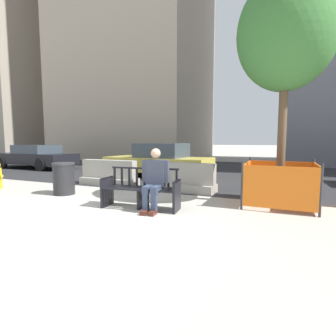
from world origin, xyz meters
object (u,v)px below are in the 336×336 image
Objects in this scene: construction_fence at (280,183)px; trash_bin at (64,178)px; jersey_barrier_left at (109,175)px; street_tree at (286,34)px; car_taxi_near at (159,161)px; jersey_barrier_centre at (182,180)px; street_bench at (141,190)px; seated_person at (155,178)px; car_sedan_far at (35,157)px.

trash_bin is at bearing -169.17° from construction_fence.
street_tree is (5.29, -0.76, 3.43)m from jersey_barrier_left.
car_taxi_near is (0.74, 2.35, 0.33)m from jersey_barrier_left.
car_taxi_near is (-1.89, 2.40, 0.33)m from jersey_barrier_centre.
jersey_barrier_centre is 2.30× the size of trash_bin.
jersey_barrier_centre is 3.31m from trash_bin.
trash_bin is (-0.19, -1.80, 0.10)m from jersey_barrier_left.
construction_fence is 5.51m from car_taxi_near.
car_taxi_near reaches higher than construction_fence.
street_bench is at bearing -69.02° from car_taxi_near.
jersey_barrier_left is at bearing 171.87° from street_tree.
seated_person is 0.86× the size of construction_fence.
jersey_barrier_centre is at bearing -51.85° from car_taxi_near.
car_sedan_far reaches higher than jersey_barrier_centre.
seated_person is 0.26× the size of street_tree.
seated_person is 1.49× the size of trash_bin.
street_bench is 0.45m from seated_person.
car_taxi_near reaches higher than street_bench.
street_bench reaches higher than jersey_barrier_left.
trash_bin reaches higher than jersey_barrier_centre.
street_bench is at bearing -151.26° from construction_fence.
jersey_barrier_left is 5.35m from construction_fence.
trash_bin is at bearing -148.12° from jersey_barrier_centre.
car_taxi_near is at bearing -3.86° from car_sedan_far.
jersey_barrier_centre is at bearing -16.99° from car_sedan_far.
construction_fence is at bearing 32.33° from seated_person.
car_taxi_near is at bearing 110.98° from street_bench.
street_tree reaches higher than car_sedan_far.
street_tree is 6.32m from car_taxi_near.
street_bench and trash_bin have the same top height.
street_tree is at bearing -16.52° from car_sedan_far.
seated_person reaches higher than street_bench.
street_tree reaches higher than trash_bin.
street_tree is at bearing -8.13° from jersey_barrier_left.
construction_fence is (2.66, -0.70, 0.18)m from jersey_barrier_centre.
car_sedan_far is (-9.45, 5.14, 0.24)m from street_bench.
trash_bin is at bearing 170.04° from street_bench.
street_bench is at bearing -9.96° from trash_bin.
street_tree reaches higher than seated_person.
street_tree is 6.49m from trash_bin.
car_sedan_far is 5.41× the size of trash_bin.
street_tree is at bearing 10.83° from trash_bin.
car_taxi_near is (-1.77, 4.63, 0.28)m from street_bench.
car_sedan_far is at bearing 163.01° from jersey_barrier_centre.
seated_person is at bearing -2.91° from street_bench.
trash_bin is (-5.47, -1.05, -0.08)m from construction_fence.
street_bench is 0.40× the size of car_taxi_near.
car_taxi_near is at bearing 77.43° from trash_bin.
street_bench is 2.74m from trash_bin.
construction_fence is at bearing 0.00° from street_tree.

